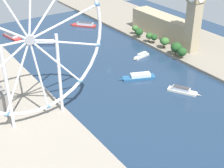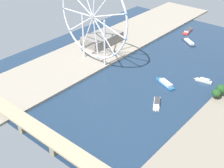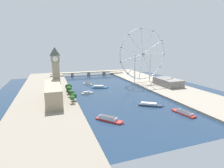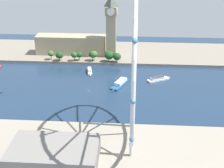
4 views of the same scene
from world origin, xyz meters
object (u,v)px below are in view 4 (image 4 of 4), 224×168
(ferris_wheel, at_px, (134,64))
(riverside_hall, at_px, (54,155))
(clock_tower, at_px, (111,25))
(parliament_block, at_px, (71,45))
(tour_boat_1, at_px, (158,79))
(tour_boat_2, at_px, (120,83))
(tour_boat_4, at_px, (90,71))

(ferris_wheel, relative_size, riverside_hall, 2.00)
(clock_tower, distance_m, ferris_wheel, 191.82)
(parliament_block, height_order, ferris_wheel, ferris_wheel)
(tour_boat_1, height_order, tour_boat_2, tour_boat_2)
(tour_boat_1, bearing_deg, tour_boat_2, 170.44)
(parliament_block, xyz_separation_m, riverside_hall, (227.82, 30.44, -5.22))
(clock_tower, xyz_separation_m, tour_boat_2, (82.60, 15.35, -42.14))
(riverside_hall, relative_size, tour_boat_4, 2.52)
(clock_tower, height_order, tour_boat_4, clock_tower)
(tour_boat_1, bearing_deg, parliament_block, 116.44)
(riverside_hall, xyz_separation_m, tour_boat_2, (-137.66, 38.63, -8.08))
(clock_tower, xyz_separation_m, tour_boat_4, (50.20, -21.77, -42.30))
(parliament_block, height_order, riverside_hall, parliament_block)
(tour_boat_4, bearing_deg, tour_boat_1, 66.84)
(ferris_wheel, xyz_separation_m, tour_boat_4, (-138.31, -50.46, -63.19))
(tour_boat_1, distance_m, tour_boat_2, 44.18)
(clock_tower, xyz_separation_m, parliament_block, (-7.56, -53.72, -28.84))
(ferris_wheel, relative_size, tour_boat_2, 3.37)
(tour_boat_2, bearing_deg, ferris_wheel, 29.53)
(ferris_wheel, height_order, tour_boat_2, ferris_wheel)
(tour_boat_2, bearing_deg, clock_tower, -147.13)
(parliament_block, distance_m, tour_boat_4, 67.37)
(tour_boat_1, bearing_deg, tour_boat_4, 138.15)
(clock_tower, height_order, riverside_hall, clock_tower)
(ferris_wheel, distance_m, riverside_hall, 82.04)
(parliament_block, bearing_deg, clock_tower, 81.99)
(tour_boat_4, bearing_deg, clock_tower, 145.89)
(clock_tower, bearing_deg, riverside_hall, -6.04)
(tour_boat_2, xyz_separation_m, tour_boat_4, (-32.40, -37.11, -0.16))
(parliament_block, height_order, tour_boat_4, parliament_block)
(clock_tower, bearing_deg, tour_boat_2, 10.53)
(riverside_hall, bearing_deg, tour_boat_1, 152.28)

